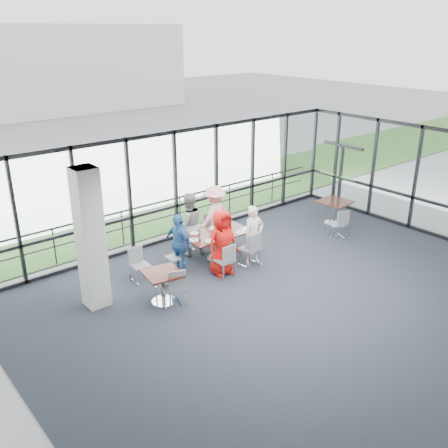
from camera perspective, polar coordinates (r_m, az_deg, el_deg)
floor at (r=11.62m, az=9.06°, el=-9.03°), size 12.00×10.00×0.02m
ceiling at (r=10.37m, az=10.10°, el=6.42°), size 12.00×10.00×0.04m
wall_left at (r=7.90m, az=-21.38°, el=-12.79°), size 0.10×10.00×3.20m
curtain_wall_back at (r=14.41m, az=-5.55°, el=4.36°), size 12.00×0.10×3.20m
curtain_wall_right at (r=15.71m, az=24.18°, el=3.99°), size 0.10×10.00×3.20m
exit_door at (r=17.72m, az=13.18°, el=5.35°), size 0.12×1.60×2.10m
structural_column at (r=11.12m, az=-15.01°, el=-1.68°), size 0.50×0.50×3.20m
apron at (r=19.06m, az=-13.94°, el=3.06°), size 80.00×70.00×0.02m
grass_strip at (r=17.36m, az=-10.99°, el=1.57°), size 80.00×5.00×0.01m
hangar_main at (r=40.26m, az=-23.72°, el=15.91°), size 24.00×10.00×6.00m
guard_rail at (r=15.25m, az=-6.68°, el=0.92°), size 12.00×0.06×0.06m
main_table at (r=13.31m, az=-0.83°, el=-1.58°), size 1.83×1.05×0.75m
side_table_left at (r=11.32m, az=-7.01°, el=-6.11°), size 0.92×0.92×0.75m
side_table_right at (r=16.08m, az=12.54°, el=2.20°), size 1.01×1.01×0.75m
diner_near_left at (r=12.42m, az=-0.20°, el=-2.13°), size 0.87×0.60×1.70m
diner_near_right at (r=12.97m, az=3.41°, el=-1.34°), size 0.63×0.48×1.61m
diner_far_left at (r=13.50m, az=-4.04°, el=-0.03°), size 0.97×0.74×1.77m
diner_far_right at (r=14.10m, az=-1.09°, el=0.95°), size 1.22×0.78×1.75m
diner_end at (r=12.58m, az=-5.22°, el=-2.24°), size 0.63×0.99×1.58m
chair_main_nl at (r=12.45m, az=0.02°, el=-4.18°), size 0.43×0.43×0.88m
chair_main_nr at (r=13.03m, az=3.00°, el=-2.83°), size 0.50×0.50×0.94m
chair_main_fl at (r=13.88m, az=-4.29°, el=-1.52°), size 0.44×0.44×0.82m
chair_main_fr at (r=14.29m, az=-1.47°, el=-0.65°), size 0.50×0.50×0.88m
chair_main_end at (r=12.75m, az=-5.63°, el=-3.79°), size 0.43×0.43×0.81m
chair_spare_la at (r=11.31m, az=-6.11°, el=-7.19°), size 0.54×0.54×0.86m
chair_spare_lb at (r=12.42m, az=-9.53°, el=-4.70°), size 0.44×0.44×0.83m
chair_spare_r at (r=15.12m, az=12.75°, el=-0.01°), size 0.52×0.52×0.83m
plate_nl at (r=12.76m, az=-1.65°, el=-1.95°), size 0.25×0.25×0.01m
plate_nr at (r=13.28m, az=1.88°, el=-0.96°), size 0.25×0.25×0.01m
plate_fl at (r=13.26m, az=-3.43°, el=-1.02°), size 0.25×0.25×0.01m
plate_fr at (r=13.77m, az=-0.13°, el=-0.10°), size 0.26×0.26×0.01m
plate_end at (r=12.83m, az=-3.46°, el=-1.84°), size 0.26×0.26×0.01m
tumbler_a at (r=12.96m, az=-1.09°, el=-1.26°), size 0.07×0.07×0.13m
tumbler_b at (r=13.26m, az=0.59°, el=-0.66°), size 0.08×0.08×0.15m
tumbler_c at (r=13.43m, az=-1.08°, el=-0.42°), size 0.06×0.06×0.13m
tumbler_d at (r=12.79m, az=-2.80°, el=-1.58°), size 0.07×0.07×0.14m
menu_a at (r=12.87m, az=0.05°, el=-1.73°), size 0.30×0.24×0.00m
menu_b at (r=13.55m, az=2.44°, el=-0.51°), size 0.30×0.22×0.00m
menu_c at (r=13.57m, az=-1.17°, el=-0.46°), size 0.38×0.34×0.00m
condiment_caddy at (r=13.30m, az=-0.96°, el=-0.85°), size 0.10×0.07×0.04m
ketchup_bottle at (r=13.25m, az=-0.95°, el=-0.62°), size 0.06×0.06×0.18m
green_bottle at (r=13.32m, az=-0.77°, el=-0.45°), size 0.05×0.05×0.20m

